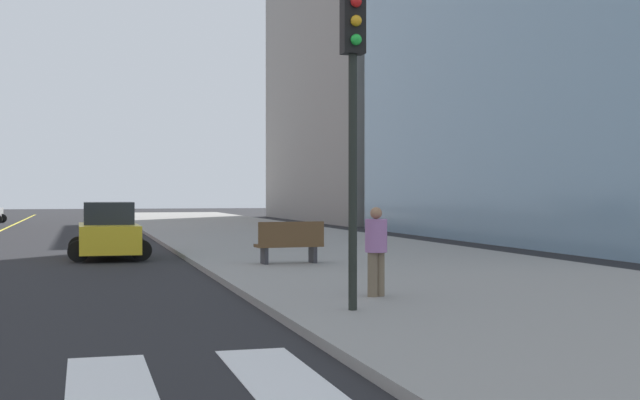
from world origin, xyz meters
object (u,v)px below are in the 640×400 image
at_px(car_yellow_third, 109,232).
at_px(park_bench, 290,243).
at_px(pedestrian_waiting_east, 376,247).
at_px(traffic_light_near_corner, 353,87).

bearing_deg(car_yellow_third, park_bench, 130.69).
xyz_separation_m(car_yellow_third, park_bench, (4.53, -5.22, -0.13)).
distance_m(car_yellow_third, pedestrian_waiting_east, 13.40).
xyz_separation_m(park_bench, pedestrian_waiting_east, (-0.19, -7.46, 0.35)).
height_order(car_yellow_third, traffic_light_near_corner, traffic_light_near_corner).
relative_size(park_bench, pedestrian_waiting_east, 1.13).
height_order(car_yellow_third, pedestrian_waiting_east, pedestrian_waiting_east).
distance_m(park_bench, pedestrian_waiting_east, 7.47).
bearing_deg(park_bench, traffic_light_near_corner, 169.77).
bearing_deg(car_yellow_third, pedestrian_waiting_east, 108.63).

